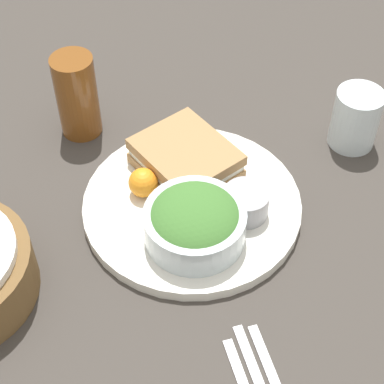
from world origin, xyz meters
name	(u,v)px	position (x,y,z in m)	size (l,w,h in m)	color
ground_plane	(192,209)	(0.00, 0.00, 0.00)	(4.00, 4.00, 0.00)	#3D3833
plate	(192,205)	(0.00, 0.00, 0.01)	(0.31, 0.31, 0.02)	white
sandwich	(186,159)	(0.06, -0.01, 0.04)	(0.17, 0.16, 0.05)	#A37A4C
salad_bowl	(195,222)	(-0.06, 0.02, 0.05)	(0.14, 0.14, 0.06)	silver
dressing_cup	(246,203)	(-0.04, -0.06, 0.04)	(0.06, 0.06, 0.04)	#99999E
orange_wedge	(143,183)	(0.04, 0.06, 0.04)	(0.04, 0.04, 0.04)	orange
drink_glass	(77,96)	(0.22, 0.11, 0.07)	(0.07, 0.07, 0.14)	brown
water_glass	(356,119)	(0.06, -0.28, 0.05)	(0.07, 0.07, 0.10)	silver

